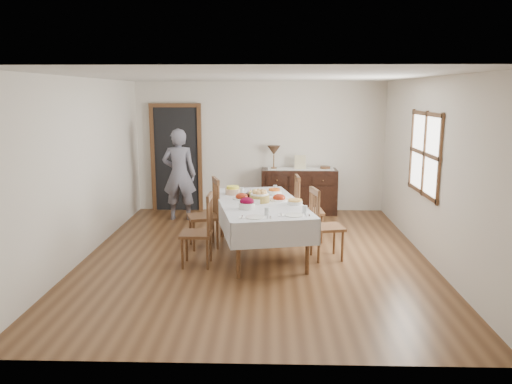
{
  "coord_description": "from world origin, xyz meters",
  "views": [
    {
      "loc": [
        0.21,
        -7.07,
        2.38
      ],
      "look_at": [
        0.0,
        0.1,
        0.95
      ],
      "focal_mm": 35.0,
      "sensor_mm": 36.0,
      "label": 1
    }
  ],
  "objects_px": {
    "chair_right_far": "(306,208)",
    "sideboard": "(299,191)",
    "person": "(179,172)",
    "chair_left_far": "(207,212)",
    "chair_right_near": "(324,223)",
    "table_lamp": "(274,151)",
    "chair_left_near": "(200,230)",
    "dining_table": "(260,208)"
  },
  "relations": [
    {
      "from": "chair_right_far",
      "to": "sideboard",
      "type": "distance_m",
      "value": 1.89
    },
    {
      "from": "chair_right_near",
      "to": "sideboard",
      "type": "height_order",
      "value": "chair_right_near"
    },
    {
      "from": "sideboard",
      "to": "person",
      "type": "bearing_deg",
      "value": -166.27
    },
    {
      "from": "chair_right_near",
      "to": "chair_right_far",
      "type": "xyz_separation_m",
      "value": [
        -0.19,
        0.92,
        0.01
      ]
    },
    {
      "from": "dining_table",
      "to": "chair_left_far",
      "type": "distance_m",
      "value": 0.9
    },
    {
      "from": "dining_table",
      "to": "chair_left_far",
      "type": "xyz_separation_m",
      "value": [
        -0.83,
        0.31,
        -0.15
      ]
    },
    {
      "from": "chair_right_far",
      "to": "person",
      "type": "bearing_deg",
      "value": 55.68
    },
    {
      "from": "chair_right_far",
      "to": "person",
      "type": "distance_m",
      "value": 2.68
    },
    {
      "from": "dining_table",
      "to": "chair_right_far",
      "type": "distance_m",
      "value": 1.02
    },
    {
      "from": "chair_left_near",
      "to": "person",
      "type": "height_order",
      "value": "person"
    },
    {
      "from": "dining_table",
      "to": "sideboard",
      "type": "distance_m",
      "value": 2.69
    },
    {
      "from": "chair_left_near",
      "to": "chair_left_far",
      "type": "height_order",
      "value": "chair_left_far"
    },
    {
      "from": "table_lamp",
      "to": "dining_table",
      "type": "bearing_deg",
      "value": -94.85
    },
    {
      "from": "chair_left_near",
      "to": "chair_right_near",
      "type": "distance_m",
      "value": 1.77
    },
    {
      "from": "chair_left_near",
      "to": "chair_right_far",
      "type": "bearing_deg",
      "value": 129.44
    },
    {
      "from": "sideboard",
      "to": "table_lamp",
      "type": "relative_size",
      "value": 3.23
    },
    {
      "from": "chair_left_far",
      "to": "table_lamp",
      "type": "distance_m",
      "value": 2.63
    },
    {
      "from": "dining_table",
      "to": "table_lamp",
      "type": "xyz_separation_m",
      "value": [
        0.22,
        2.61,
        0.55
      ]
    },
    {
      "from": "chair_left_far",
      "to": "chair_left_near",
      "type": "bearing_deg",
      "value": -16.06
    },
    {
      "from": "table_lamp",
      "to": "person",
      "type": "bearing_deg",
      "value": -161.47
    },
    {
      "from": "chair_left_far",
      "to": "table_lamp",
      "type": "xyz_separation_m",
      "value": [
        1.05,
        2.3,
        0.7
      ]
    },
    {
      "from": "chair_left_far",
      "to": "chair_right_near",
      "type": "bearing_deg",
      "value": 56.0
    },
    {
      "from": "chair_right_near",
      "to": "person",
      "type": "xyz_separation_m",
      "value": [
        -2.49,
        2.24,
        0.39
      ]
    },
    {
      "from": "dining_table",
      "to": "person",
      "type": "relative_size",
      "value": 1.35
    },
    {
      "from": "dining_table",
      "to": "person",
      "type": "bearing_deg",
      "value": 116.04
    },
    {
      "from": "chair_left_near",
      "to": "sideboard",
      "type": "bearing_deg",
      "value": 154.31
    },
    {
      "from": "person",
      "to": "chair_left_far",
      "type": "bearing_deg",
      "value": 113.13
    },
    {
      "from": "chair_left_near",
      "to": "sideboard",
      "type": "distance_m",
      "value": 3.5
    },
    {
      "from": "sideboard",
      "to": "person",
      "type": "distance_m",
      "value": 2.41
    },
    {
      "from": "dining_table",
      "to": "table_lamp",
      "type": "bearing_deg",
      "value": 73.41
    },
    {
      "from": "chair_left_near",
      "to": "table_lamp",
      "type": "relative_size",
      "value": 2.22
    },
    {
      "from": "chair_right_near",
      "to": "chair_right_far",
      "type": "height_order",
      "value": "chair_right_far"
    },
    {
      "from": "chair_left_near",
      "to": "person",
      "type": "distance_m",
      "value": 2.71
    },
    {
      "from": "chair_left_near",
      "to": "table_lamp",
      "type": "bearing_deg",
      "value": 162.43
    },
    {
      "from": "chair_left_near",
      "to": "person",
      "type": "bearing_deg",
      "value": -163.33
    },
    {
      "from": "chair_right_far",
      "to": "person",
      "type": "height_order",
      "value": "person"
    },
    {
      "from": "sideboard",
      "to": "person",
      "type": "height_order",
      "value": "person"
    },
    {
      "from": "sideboard",
      "to": "chair_left_near",
      "type": "bearing_deg",
      "value": -116.21
    },
    {
      "from": "chair_right_near",
      "to": "sideboard",
      "type": "bearing_deg",
      "value": -7.99
    },
    {
      "from": "dining_table",
      "to": "chair_left_near",
      "type": "relative_size",
      "value": 2.44
    },
    {
      "from": "chair_right_near",
      "to": "person",
      "type": "height_order",
      "value": "person"
    },
    {
      "from": "chair_left_far",
      "to": "person",
      "type": "bearing_deg",
      "value": -173.72
    }
  ]
}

